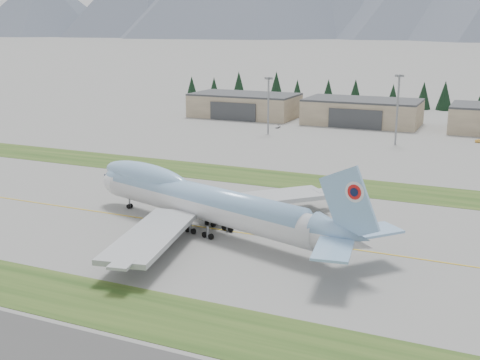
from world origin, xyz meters
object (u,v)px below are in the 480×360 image
at_px(boeing_747_freighter, 203,201).
at_px(hangar_left, 245,105).
at_px(hangar_center, 362,112).
at_px(service_vehicle_a, 278,128).
at_px(service_vehicle_b, 480,143).

relative_size(boeing_747_freighter, hangar_left, 1.50).
distance_m(hangar_center, service_vehicle_a, 38.45).
bearing_deg(service_vehicle_b, service_vehicle_a, 79.07).
distance_m(boeing_747_freighter, service_vehicle_a, 131.27).
xyz_separation_m(hangar_left, service_vehicle_a, (25.59, -24.17, -5.39)).
distance_m(boeing_747_freighter, hangar_center, 151.62).
xyz_separation_m(boeing_747_freighter, hangar_left, (-56.44, 151.62, -0.87)).
relative_size(boeing_747_freighter, hangar_center, 1.50).
height_order(service_vehicle_a, service_vehicle_b, service_vehicle_b).
bearing_deg(service_vehicle_a, hangar_left, 140.44).
relative_size(boeing_747_freighter, service_vehicle_a, 23.52).
height_order(boeing_747_freighter, service_vehicle_a, boeing_747_freighter).
distance_m(hangar_center, service_vehicle_b, 55.26).
height_order(hangar_center, service_vehicle_b, hangar_center).
bearing_deg(hangar_left, service_vehicle_a, -43.37).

